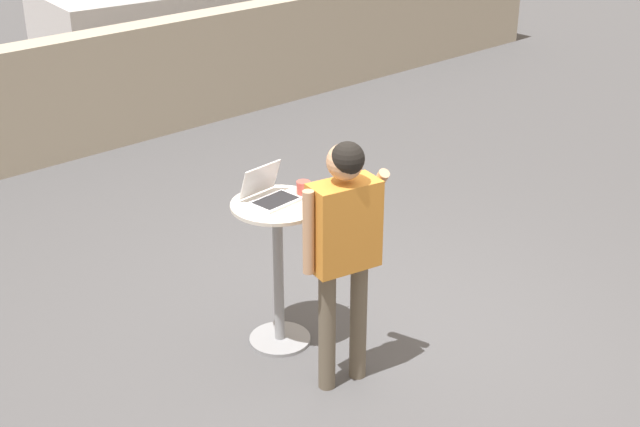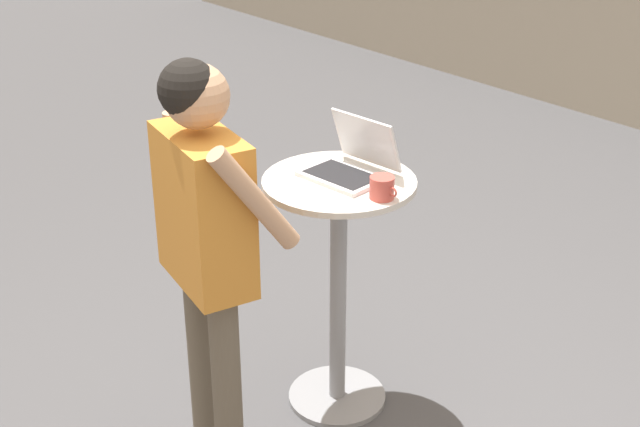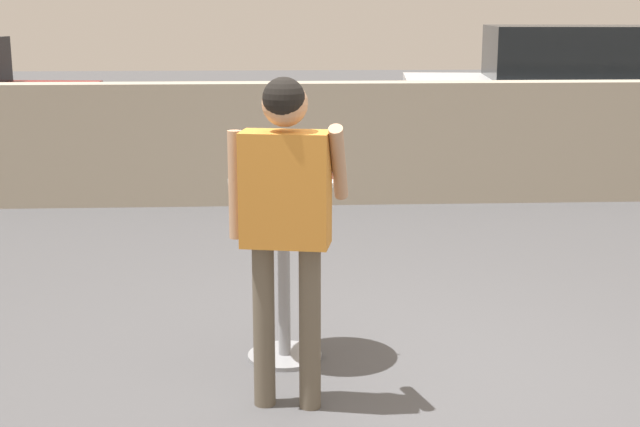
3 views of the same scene
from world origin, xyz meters
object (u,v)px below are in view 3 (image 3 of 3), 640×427
at_px(cafe_table, 284,248).
at_px(standing_person, 285,202).
at_px(coffee_mug, 325,170).
at_px(laptop, 282,167).
at_px(parked_car_further_down, 560,95).

distance_m(cafe_table, standing_person, 0.76).
bearing_deg(cafe_table, coffee_mug, 1.28).
bearing_deg(laptop, parked_car_further_down, 60.52).
height_order(coffee_mug, standing_person, standing_person).
bearing_deg(cafe_table, standing_person, -89.64).
bearing_deg(parked_car_further_down, standing_person, -116.98).
distance_m(coffee_mug, parked_car_further_down, 7.48).
bearing_deg(parked_car_further_down, coffee_mug, -117.65).
relative_size(standing_person, parked_car_further_down, 0.41).
distance_m(cafe_table, parked_car_further_down, 7.59).
height_order(cafe_table, coffee_mug, coffee_mug).
xyz_separation_m(laptop, coffee_mug, (0.24, -0.06, -0.01)).
xyz_separation_m(cafe_table, coffee_mug, (0.23, 0.01, 0.44)).
bearing_deg(cafe_table, laptop, 94.40).
bearing_deg(standing_person, laptop, 90.74).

